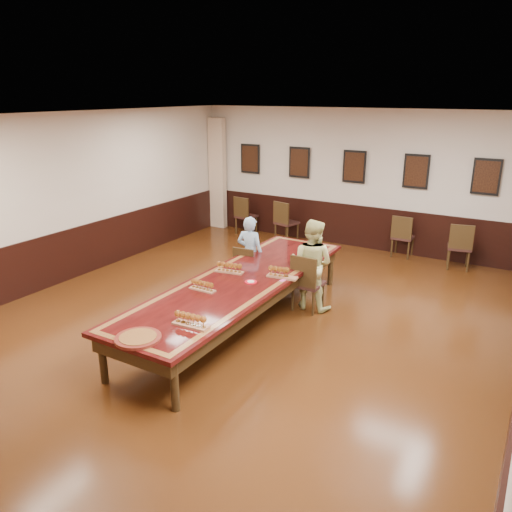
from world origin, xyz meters
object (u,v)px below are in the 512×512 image
Objects in this scene: chair_woman at (308,282)px; spare_chair_c at (403,236)px; spare_chair_d at (460,246)px; person_man at (250,254)px; spare_chair_b at (287,221)px; conference_table at (240,288)px; person_woman at (312,264)px; carved_platter at (138,338)px; spare_chair_a at (246,215)px; chair_man at (248,269)px.

chair_woman is 3.76m from spare_chair_c.
spare_chair_d is 0.70× the size of person_man.
spare_chair_b is 0.20× the size of conference_table.
person_woman is 3.51m from carved_platter.
spare_chair_a is at bearing -45.30° from chair_woman.
chair_woman is at bearing 51.29° from spare_chair_d.
spare_chair_d is (4.02, 0.05, -0.01)m from spare_chair_b.
person_man is 3.68m from carved_platter.
chair_man is at bearing 116.29° from conference_table.
person_man reaches higher than chair_man.
carved_platter is (0.64, -3.62, 0.07)m from person_man.
conference_table is (0.62, -1.25, 0.17)m from chair_man.
chair_man is at bearing 35.52° from spare_chair_d.
spare_chair_a is 4.03m from spare_chair_c.
person_woman is at bearing 171.94° from chair_man.
spare_chair_a reaches higher than spare_chair_c.
spare_chair_c is at bearing -20.84° from spare_chair_d.
spare_chair_c reaches higher than carved_platter.
spare_chair_d is at bearing -165.55° from spare_chair_b.
spare_chair_d is (1.83, 3.50, -0.00)m from chair_woman.
conference_table is at bearing 90.50° from carved_platter.
spare_chair_c is 7.18m from carved_platter.
chair_woman reaches higher than chair_man.
chair_woman is at bearing 57.10° from conference_table.
spare_chair_b is 4.76m from conference_table.
spare_chair_b reaches higher than chair_woman.
person_man is at bearing 100.09° from carved_platter.
spare_chair_b is 6.97m from carved_platter.
chair_woman is 1.04× the size of spare_chair_c.
person_man is 0.90× the size of person_woman.
spare_chair_a is 0.63× the size of person_woman.
spare_chair_c is at bearing -123.18° from chair_man.
chair_woman reaches higher than carved_platter.
chair_man is 0.89× the size of spare_chair_d.
spare_chair_c reaches higher than chair_man.
chair_woman is at bearing 90.00° from person_woman.
spare_chair_a reaches higher than chair_man.
spare_chair_b reaches higher than conference_table.
chair_woman is at bearing 139.84° from spare_chair_a.
spare_chair_c is 1.58× the size of carved_platter.
chair_woman is at bearing 136.10° from spare_chair_b.
spare_chair_d is at bearing -117.55° from person_woman.
person_woman is (-0.60, -3.61, 0.30)m from spare_chair_c.
conference_table is (-0.69, -1.17, -0.17)m from person_woman.
spare_chair_a is 1.00× the size of spare_chair_d.
chair_woman is 0.71× the size of person_man.
conference_table is (-0.69, -1.07, 0.11)m from chair_woman.
carved_platter reaches higher than conference_table.
chair_woman is 1.64× the size of carved_platter.
spare_chair_d is at bearing -174.66° from spare_chair_a.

